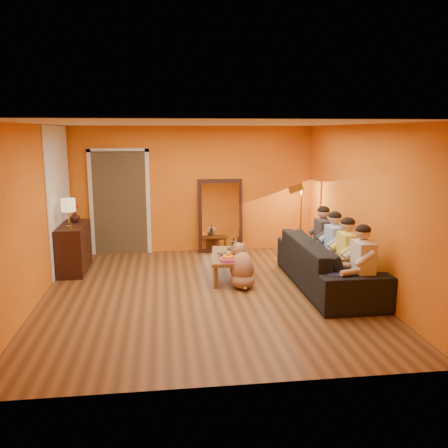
{
  "coord_description": "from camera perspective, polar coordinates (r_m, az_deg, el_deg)",
  "views": [
    {
      "loc": [
        -0.63,
        -7.03,
        2.49
      ],
      "look_at": [
        0.35,
        0.5,
        1.0
      ],
      "focal_mm": 38.0,
      "sensor_mm": 36.0,
      "label": 1
    }
  ],
  "objects": [
    {
      "name": "mirror_frame",
      "position": [
        9.88,
        -0.44,
        1.02
      ],
      "size": [
        0.92,
        0.27,
        1.51
      ],
      "primitive_type": "cube",
      "rotation": [
        -0.14,
        0.0,
        0.0
      ],
      "color": "#331611",
      "rests_on": "floor"
    },
    {
      "name": "mirror_glass",
      "position": [
        9.84,
        -0.42,
        0.98
      ],
      "size": [
        0.78,
        0.21,
        1.35
      ],
      "primitive_type": "cube",
      "rotation": [
        -0.14,
        0.0,
        0.0
      ],
      "color": "white",
      "rests_on": "mirror_frame"
    },
    {
      "name": "coffee_table",
      "position": [
        8.17,
        0.75,
        -5.11
      ],
      "size": [
        0.75,
        1.28,
        0.42
      ],
      "primitive_type": null,
      "rotation": [
        0.0,
        0.0,
        -0.11
      ],
      "color": "brown",
      "rests_on": "floor"
    },
    {
      "name": "white_accent",
      "position": [
        9.05,
        -19.2,
        2.93
      ],
      "size": [
        0.02,
        1.9,
        2.58
      ],
      "primitive_type": "cube",
      "color": "white",
      "rests_on": "wall_left"
    },
    {
      "name": "person_mid_right",
      "position": [
        7.94,
        13.16,
        -2.88
      ],
      "size": [
        0.7,
        0.44,
        1.22
      ],
      "primitive_type": null,
      "color": "#92B4E2",
      "rests_on": "sofa"
    },
    {
      "name": "flowers",
      "position": [
        9.07,
        -17.57,
        2.19
      ],
      "size": [
        0.17,
        0.17,
        0.39
      ],
      "primitive_type": null,
      "color": "red",
      "rests_on": "vase"
    },
    {
      "name": "table_lamp",
      "position": [
        8.54,
        -18.18,
        1.22
      ],
      "size": [
        0.24,
        0.24,
        0.51
      ],
      "primitive_type": null,
      "color": "beige",
      "rests_on": "sideboard"
    },
    {
      "name": "door_jamb_left",
      "position": [
        9.95,
        -15.67,
        2.37
      ],
      "size": [
        0.08,
        0.06,
        2.2
      ],
      "primitive_type": "cube",
      "color": "white",
      "rests_on": "wall_back"
    },
    {
      "name": "vase",
      "position": [
        9.1,
        -17.49,
        0.84
      ],
      "size": [
        0.19,
        0.19,
        0.2
      ],
      "primitive_type": "imported",
      "color": "#331611",
      "rests_on": "sideboard"
    },
    {
      "name": "sideboard",
      "position": [
        8.97,
        -17.57,
        -2.74
      ],
      "size": [
        0.44,
        1.18,
        0.85
      ],
      "primitive_type": "cube",
      "color": "#331611",
      "rests_on": "floor"
    },
    {
      "name": "dog",
      "position": [
        7.68,
        2.18,
        -4.93
      ],
      "size": [
        0.53,
        0.7,
        0.74
      ],
      "primitive_type": null,
      "rotation": [
        0.0,
        0.0,
        0.22
      ],
      "color": "brown",
      "rests_on": "floor"
    },
    {
      "name": "sofa",
      "position": [
        7.87,
        12.45,
        -4.66
      ],
      "size": [
        2.66,
        1.04,
        0.78
      ],
      "primitive_type": "imported",
      "rotation": [
        0.0,
        0.0,
        1.57
      ],
      "color": "black",
      "rests_on": "floor"
    },
    {
      "name": "person_far_right",
      "position": [
        8.45,
        11.86,
        -1.99
      ],
      "size": [
        0.7,
        0.44,
        1.22
      ],
      "primitive_type": null,
      "color": "#323136",
      "rests_on": "sofa"
    },
    {
      "name": "book_lower",
      "position": [
        7.89,
        -0.34,
        -4.02
      ],
      "size": [
        0.16,
        0.22,
        0.02
      ],
      "primitive_type": "imported",
      "rotation": [
        0.0,
        0.0,
        -0.0
      ],
      "color": "#331611",
      "rests_on": "coffee_table"
    },
    {
      "name": "book_mid",
      "position": [
        7.9,
        -0.28,
        -3.86
      ],
      "size": [
        0.23,
        0.27,
        0.02
      ],
      "primitive_type": "imported",
      "rotation": [
        0.0,
        0.0,
        -0.23
      ],
      "color": "red",
      "rests_on": "book_lower"
    },
    {
      "name": "door_jamb_right",
      "position": [
        9.85,
        -9.09,
        2.56
      ],
      "size": [
        0.08,
        0.06,
        2.2
      ],
      "primitive_type": "cube",
      "color": "white",
      "rests_on": "wall_back"
    },
    {
      "name": "laptop",
      "position": [
        8.47,
        1.62,
        -2.96
      ],
      "size": [
        0.38,
        0.31,
        0.03
      ],
      "primitive_type": "imported",
      "rotation": [
        0.0,
        0.0,
        0.3
      ],
      "color": "black",
      "rests_on": "coffee_table"
    },
    {
      "name": "fruit_bowl",
      "position": [
        7.64,
        0.49,
        -3.98
      ],
      "size": [
        0.26,
        0.26,
        0.16
      ],
      "primitive_type": null,
      "color": "#C5458D",
      "rests_on": "coffee_table"
    },
    {
      "name": "person_far_left",
      "position": [
        6.96,
        16.31,
        -5.02
      ],
      "size": [
        0.7,
        0.44,
        1.22
      ],
      "primitive_type": null,
      "color": "beige",
      "rests_on": "sofa"
    },
    {
      "name": "doorway_recess",
      "position": [
        10.0,
        -12.34,
        2.57
      ],
      "size": [
        1.06,
        0.3,
        2.1
      ],
      "primitive_type": "cube",
      "color": "#3F2D19",
      "rests_on": "floor"
    },
    {
      "name": "book_upper",
      "position": [
        7.87,
        -0.33,
        -3.76
      ],
      "size": [
        0.27,
        0.29,
        0.02
      ],
      "primitive_type": "imported",
      "rotation": [
        0.0,
        0.0,
        0.57
      ],
      "color": "black",
      "rests_on": "book_mid"
    },
    {
      "name": "floor_lamp",
      "position": [
        9.6,
        9.23,
        0.34
      ],
      "size": [
        0.35,
        0.31,
        1.44
      ],
      "primitive_type": null,
      "rotation": [
        0.0,
        0.0,
        -0.25
      ],
      "color": "#B29534",
      "rests_on": "floor"
    },
    {
      "name": "door_header",
      "position": [
        9.78,
        -12.66,
        8.67
      ],
      "size": [
        1.22,
        0.06,
        0.08
      ],
      "primitive_type": "cube",
      "color": "white",
      "rests_on": "wall_back"
    },
    {
      "name": "wine_bottle",
      "position": [
        8.03,
        1.16,
        -2.69
      ],
      "size": [
        0.07,
        0.07,
        0.31
      ],
      "primitive_type": "cylinder",
      "color": "black",
      "rests_on": "coffee_table"
    },
    {
      "name": "room_shell",
      "position": [
        7.52,
        -2.52,
        1.99
      ],
      "size": [
        5.0,
        5.5,
        2.6
      ],
      "color": "brown",
      "rests_on": "ground"
    },
    {
      "name": "person_mid_left",
      "position": [
        7.45,
        14.63,
        -3.88
      ],
      "size": [
        0.7,
        0.44,
        1.22
      ],
      "primitive_type": null,
      "color": "#EAD64E",
      "rests_on": "sofa"
    },
    {
      "name": "tumbler",
      "position": [
        8.23,
        1.46,
        -3.12
      ],
      "size": [
        0.13,
        0.13,
        0.1
      ],
      "primitive_type": "imported",
      "rotation": [
        0.0,
        0.0,
        -0.26
      ],
      "color": "#B27F3F",
      "rests_on": "coffee_table"
    }
  ]
}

